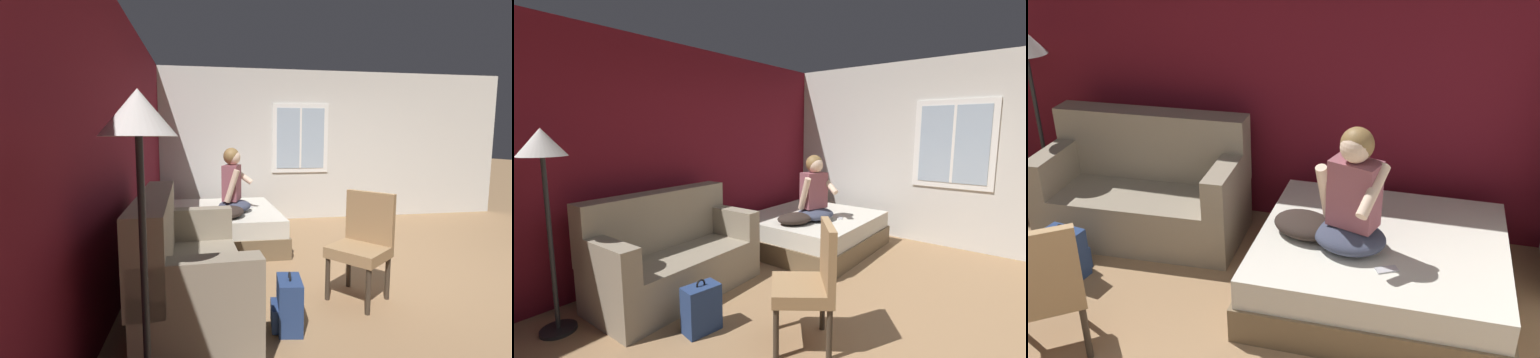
{
  "view_description": "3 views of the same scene",
  "coord_description": "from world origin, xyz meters",
  "views": [
    {
      "loc": [
        -3.39,
        2.18,
        1.47
      ],
      "look_at": [
        0.57,
        1.55,
        1.0
      ],
      "focal_mm": 24.0,
      "sensor_mm": 36.0,
      "label": 1
    },
    {
      "loc": [
        -2.68,
        -0.6,
        1.68
      ],
      "look_at": [
        0.44,
        1.9,
        1.11
      ],
      "focal_mm": 24.0,
      "sensor_mm": 36.0,
      "label": 2
    },
    {
      "loc": [
        1.69,
        -1.82,
        2.73
      ],
      "look_at": [
        0.75,
        1.73,
        0.95
      ],
      "focal_mm": 42.0,
      "sensor_mm": 36.0,
      "label": 3
    }
  ],
  "objects": [
    {
      "name": "side_chair",
      "position": [
        -0.52,
        0.73,
        0.53
      ],
      "size": [
        0.64,
        0.64,
        0.98
      ],
      "color": "#382D23",
      "rests_on": "ground"
    },
    {
      "name": "bed",
      "position": [
        1.43,
        1.91,
        0.24
      ],
      "size": [
        1.81,
        1.59,
        0.48
      ],
      "color": "brown",
      "rests_on": "ground"
    },
    {
      "name": "cell_phone",
      "position": [
        1.5,
        1.52,
        0.48
      ],
      "size": [
        0.16,
        0.13,
        0.01
      ],
      "primitive_type": "cube",
      "rotation": [
        0.0,
        0.0,
        2.06
      ],
      "color": "#B7B7BC",
      "rests_on": "bed"
    },
    {
      "name": "person_seated",
      "position": [
        1.22,
        1.76,
        0.84
      ],
      "size": [
        0.63,
        0.58,
        0.88
      ],
      "color": "#383D51",
      "rests_on": "bed"
    },
    {
      "name": "backpack",
      "position": [
        -0.95,
        1.54,
        0.19
      ],
      "size": [
        0.32,
        0.27,
        0.46
      ],
      "color": "navy",
      "rests_on": "ground"
    },
    {
      "name": "couch",
      "position": [
        -0.64,
        2.33,
        0.39
      ],
      "size": [
        1.74,
        0.9,
        1.04
      ],
      "color": "gray",
      "rests_on": "ground"
    },
    {
      "name": "wall_back_accent",
      "position": [
        0.0,
        2.98,
        1.35
      ],
      "size": [
        10.35,
        0.16,
        2.7
      ],
      "primitive_type": "cube",
      "color": "maroon",
      "rests_on": "ground"
    },
    {
      "name": "throw_pillow",
      "position": [
        0.87,
        1.84,
        0.55
      ],
      "size": [
        0.58,
        0.51,
        0.14
      ],
      "primitive_type": "ellipsoid",
      "rotation": [
        0.0,
        0.0,
        -0.37
      ],
      "color": "#2D231E",
      "rests_on": "bed"
    }
  ]
}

